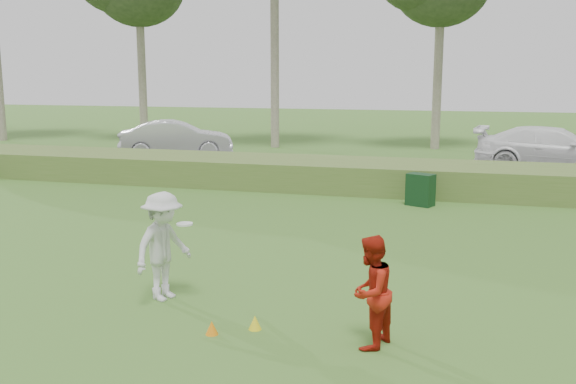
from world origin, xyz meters
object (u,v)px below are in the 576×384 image
(player_white, at_px, (163,246))
(cone_orange, at_px, (212,328))
(utility_cabinet, at_px, (420,190))
(car_mid, at_px, (176,139))
(player_red, at_px, (370,292))
(cone_yellow, at_px, (255,322))
(car_right, at_px, (554,149))

(player_white, relative_size, cone_orange, 8.92)
(utility_cabinet, xyz_separation_m, car_mid, (-11.27, 7.74, 0.42))
(player_red, xyz_separation_m, cone_orange, (-2.26, -0.20, -0.69))
(cone_yellow, bearing_deg, utility_cabinet, 80.39)
(player_white, relative_size, player_red, 1.15)
(cone_yellow, height_order, car_right, car_right)
(player_red, distance_m, cone_orange, 2.37)
(player_red, distance_m, car_right, 18.25)
(utility_cabinet, relative_size, car_mid, 0.19)
(utility_cabinet, bearing_deg, cone_orange, -78.72)
(cone_yellow, distance_m, car_right, 18.62)
(player_white, relative_size, car_right, 0.31)
(player_red, distance_m, utility_cabinet, 10.06)
(car_right, bearing_deg, player_white, 162.31)
(player_red, bearing_deg, cone_orange, -66.95)
(player_white, bearing_deg, cone_orange, -113.04)
(player_white, bearing_deg, cone_yellow, -95.50)
(car_mid, distance_m, car_right, 15.70)
(utility_cabinet, bearing_deg, car_mid, 169.02)
(cone_yellow, relative_size, car_mid, 0.04)
(player_red, relative_size, cone_yellow, 7.39)
(cone_yellow, xyz_separation_m, car_right, (6.11, 17.57, 0.80))
(player_red, xyz_separation_m, car_mid, (-11.31, 17.80, 0.09))
(car_right, bearing_deg, player_red, 173.91)
(player_red, distance_m, cone_yellow, 1.85)
(player_red, relative_size, car_right, 0.27)
(cone_orange, relative_size, car_mid, 0.04)
(player_white, relative_size, car_mid, 0.37)
(car_mid, bearing_deg, utility_cabinet, -148.01)
(car_right, bearing_deg, car_mid, 97.53)
(player_white, bearing_deg, car_right, -6.78)
(cone_orange, relative_size, car_right, 0.04)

